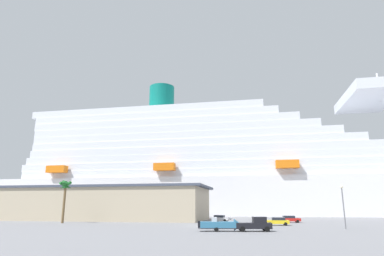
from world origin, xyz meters
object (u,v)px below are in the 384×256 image
at_px(palm_tree, 65,189).
at_px(parked_car_red_hatchback, 290,219).
at_px(parked_car_silver_sedan, 220,218).
at_px(pickup_truck, 255,224).
at_px(parked_car_yellow_taxi, 278,221).
at_px(small_boat_on_trailer, 222,225).
at_px(street_lamp, 343,200).
at_px(cruise_ship, 221,173).
at_px(parked_car_blue_suv, 85,218).

xyz_separation_m(palm_tree, parked_car_red_hatchback, (50.41, 14.80, -6.87)).
relative_size(parked_car_red_hatchback, parked_car_silver_sedan, 1.10).
height_order(pickup_truck, parked_car_silver_sedan, pickup_truck).
bearing_deg(parked_car_silver_sedan, parked_car_yellow_taxi, -41.95).
bearing_deg(small_boat_on_trailer, street_lamp, 26.47).
distance_m(cruise_ship, parked_car_yellow_taxi, 70.05).
bearing_deg(cruise_ship, small_boat_on_trailer, -81.10).
height_order(parked_car_red_hatchback, parked_car_yellow_taxi, same).
bearing_deg(parked_car_yellow_taxi, parked_car_blue_suv, 171.51).
relative_size(small_boat_on_trailer, palm_tree, 0.80).
bearing_deg(palm_tree, cruise_ship, 68.83).
bearing_deg(parked_car_red_hatchback, parked_car_silver_sedan, 177.93).
height_order(small_boat_on_trailer, palm_tree, palm_tree).
xyz_separation_m(pickup_truck, parked_car_blue_suv, (-44.50, 23.84, -0.21)).
distance_m(palm_tree, street_lamp, 59.08).
bearing_deg(palm_tree, pickup_truck, -17.23).
bearing_deg(parked_car_blue_suv, cruise_ship, 65.12).
bearing_deg(palm_tree, parked_car_blue_suv, 92.53).
relative_size(street_lamp, parked_car_blue_suv, 1.69).
bearing_deg(palm_tree, parked_car_red_hatchback, 16.36).
bearing_deg(parked_car_blue_suv, pickup_truck, -28.18).
xyz_separation_m(small_boat_on_trailer, parked_car_red_hatchback, (11.29, 29.60, -0.13)).
xyz_separation_m(small_boat_on_trailer, parked_car_yellow_taxi, (8.49, 17.81, -0.13)).
relative_size(pickup_truck, parked_car_red_hatchback, 1.19).
height_order(small_boat_on_trailer, street_lamp, street_lamp).
distance_m(small_boat_on_trailer, parked_car_blue_suv, 46.79).
distance_m(small_boat_on_trailer, parked_car_yellow_taxi, 19.73).
bearing_deg(parked_car_silver_sedan, parked_car_red_hatchback, -2.07).
distance_m(cruise_ship, parked_car_red_hatchback, 60.41).
distance_m(cruise_ship, street_lamp, 80.60).
relative_size(cruise_ship, street_lamp, 31.51).
bearing_deg(small_boat_on_trailer, parked_car_red_hatchback, 69.12).
distance_m(cruise_ship, pickup_truck, 84.81).
xyz_separation_m(street_lamp, parked_car_yellow_taxi, (-11.19, 8.01, -4.02)).
height_order(cruise_ship, palm_tree, cruise_ship).
height_order(cruise_ship, small_boat_on_trailer, cruise_ship).
xyz_separation_m(parked_car_silver_sedan, parked_car_yellow_taxi, (13.79, -12.39, 0.00)).
distance_m(cruise_ship, parked_car_silver_sedan, 55.30).
relative_size(palm_tree, parked_car_yellow_taxi, 2.03).
height_order(cruise_ship, parked_car_yellow_taxi, cruise_ship).
xyz_separation_m(palm_tree, parked_car_yellow_taxi, (47.60, 3.01, -6.87)).
bearing_deg(cruise_ship, parked_car_yellow_taxi, -71.69).
bearing_deg(palm_tree, street_lamp, -4.86).
xyz_separation_m(cruise_ship, parked_car_silver_sedan, (7.61, -52.26, -16.40)).
xyz_separation_m(small_boat_on_trailer, parked_car_silver_sedan, (-5.30, 30.20, -0.13)).
xyz_separation_m(parked_car_red_hatchback, parked_car_silver_sedan, (-16.59, 0.60, -0.00)).
bearing_deg(parked_car_blue_suv, palm_tree, -87.47).
height_order(pickup_truck, parked_car_yellow_taxi, pickup_truck).
bearing_deg(parked_car_red_hatchback, parked_car_yellow_taxi, -103.37).
bearing_deg(parked_car_silver_sedan, pickup_truck, -70.60).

